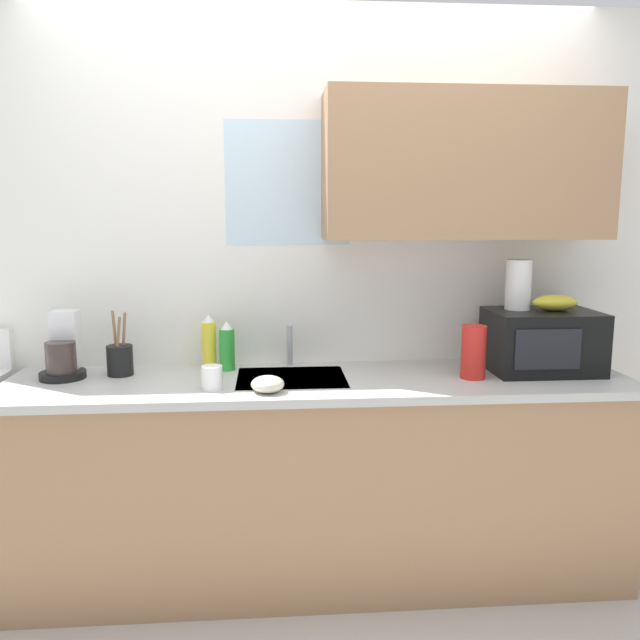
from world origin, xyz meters
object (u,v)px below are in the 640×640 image
(microwave, at_px, (542,341))
(dish_soap_bottle_yellow, at_px, (209,343))
(coffee_maker, at_px, (64,353))
(dish_soap_bottle_green, at_px, (227,347))
(banana_bunch, at_px, (555,303))
(cereal_canister, at_px, (474,352))
(paper_towel_roll, at_px, (518,285))
(small_bowl, at_px, (268,384))
(mug_white, at_px, (212,378))
(utensil_crock, at_px, (120,359))

(microwave, bearing_deg, dish_soap_bottle_yellow, 173.79)
(coffee_maker, distance_m, dish_soap_bottle_green, 0.69)
(banana_bunch, distance_m, dish_soap_bottle_green, 1.46)
(dish_soap_bottle_yellow, bearing_deg, cereal_canister, -12.89)
(microwave, xyz_separation_m, dish_soap_bottle_green, (-1.39, 0.13, -0.03))
(paper_towel_roll, height_order, dish_soap_bottle_green, paper_towel_roll)
(coffee_maker, relative_size, cereal_canister, 1.24)
(paper_towel_roll, bearing_deg, small_bowl, -164.83)
(banana_bunch, height_order, coffee_maker, banana_bunch)
(coffee_maker, bearing_deg, paper_towel_roll, -0.24)
(paper_towel_roll, xyz_separation_m, dish_soap_bottle_yellow, (-1.37, 0.11, -0.26))
(dish_soap_bottle_green, bearing_deg, paper_towel_roll, -3.45)
(banana_bunch, distance_m, dish_soap_bottle_yellow, 1.54)
(dish_soap_bottle_yellow, relative_size, mug_white, 2.61)
(coffee_maker, height_order, dish_soap_bottle_yellow, coffee_maker)
(dish_soap_bottle_yellow, bearing_deg, mug_white, -83.25)
(banana_bunch, height_order, dish_soap_bottle_green, banana_bunch)
(coffee_maker, distance_m, dish_soap_bottle_yellow, 0.61)
(coffee_maker, height_order, mug_white, coffee_maker)
(paper_towel_roll, relative_size, dish_soap_bottle_green, 1.00)
(dish_soap_bottle_green, xyz_separation_m, utensil_crock, (-0.45, -0.06, -0.03))
(mug_white, bearing_deg, utensil_crock, 147.95)
(microwave, relative_size, paper_towel_roll, 2.09)
(utensil_crock, xyz_separation_m, small_bowl, (0.63, -0.32, -0.04))
(microwave, distance_m, dish_soap_bottle_yellow, 1.48)
(cereal_canister, relative_size, small_bowl, 1.74)
(dish_soap_bottle_green, distance_m, small_bowl, 0.42)
(microwave, relative_size, small_bowl, 3.54)
(microwave, height_order, small_bowl, microwave)
(paper_towel_roll, height_order, utensil_crock, paper_towel_roll)
(cereal_canister, distance_m, mug_white, 1.09)
(microwave, distance_m, mug_white, 1.44)
(microwave, bearing_deg, utensil_crock, 177.78)
(paper_towel_roll, distance_m, dish_soap_bottle_green, 1.32)
(dish_soap_bottle_green, xyz_separation_m, dish_soap_bottle_yellow, (-0.08, 0.03, 0.01))
(paper_towel_roll, distance_m, coffee_maker, 1.99)
(banana_bunch, height_order, paper_towel_roll, paper_towel_roll)
(utensil_crock, bearing_deg, paper_towel_roll, -0.65)
(dish_soap_bottle_green, bearing_deg, banana_bunch, -5.07)
(banana_bunch, relative_size, coffee_maker, 0.71)
(dish_soap_bottle_yellow, relative_size, small_bowl, 1.91)
(microwave, height_order, banana_bunch, banana_bunch)
(coffee_maker, relative_size, dish_soap_bottle_yellow, 1.13)
(microwave, distance_m, small_bowl, 1.24)
(dish_soap_bottle_yellow, bearing_deg, utensil_crock, -166.70)
(dish_soap_bottle_green, relative_size, dish_soap_bottle_yellow, 0.89)
(banana_bunch, bearing_deg, cereal_canister, -165.62)
(microwave, xyz_separation_m, mug_white, (-1.43, -0.19, -0.09))
(dish_soap_bottle_green, xyz_separation_m, mug_white, (-0.04, -0.32, -0.06))
(banana_bunch, relative_size, utensil_crock, 0.71)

